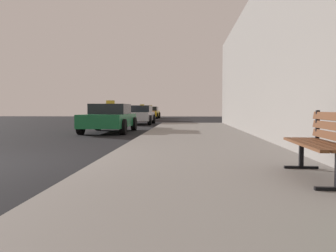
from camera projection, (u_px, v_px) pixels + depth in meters
sidewalk at (209, 162)px, 6.36m from camera, size 4.00×32.00×0.15m
building_wall at (335, 26)px, 6.11m from camera, size 0.70×32.00×5.05m
bench at (325, 139)px, 4.53m from camera, size 0.57×1.69×0.89m
car_green at (110, 118)px, 15.46m from camera, size 1.98×4.35×1.43m
car_silver at (139, 115)px, 23.41m from camera, size 1.97×4.08×1.27m
car_red at (142, 113)px, 30.36m from camera, size 2.06×4.59×1.43m
car_yellow at (150, 112)px, 37.28m from camera, size 1.95×4.43×1.43m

